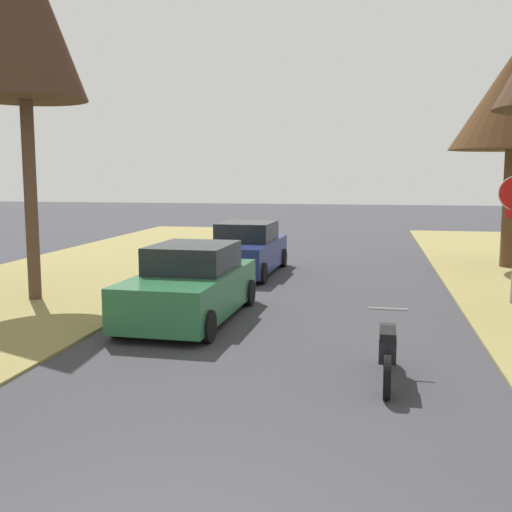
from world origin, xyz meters
TOP-DOWN VIEW (x-y plane):
  - street_tree_left_mid_a at (-6.38, 9.34)m, footprint 2.83×2.83m
  - parked_sedan_green at (-2.11, 8.19)m, footprint 2.06×4.45m
  - parked_sedan_navy at (-2.20, 14.34)m, footprint 2.06×4.45m
  - parked_motorcycle at (1.86, 4.91)m, footprint 0.60×2.05m

SIDE VIEW (x-z plane):
  - parked_motorcycle at x=1.86m, z-range 0.00..0.97m
  - parked_sedan_green at x=-2.11m, z-range -0.06..1.51m
  - parked_sedan_navy at x=-2.20m, z-range -0.06..1.51m
  - street_tree_left_mid_a at x=-6.38m, z-range 2.34..10.95m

